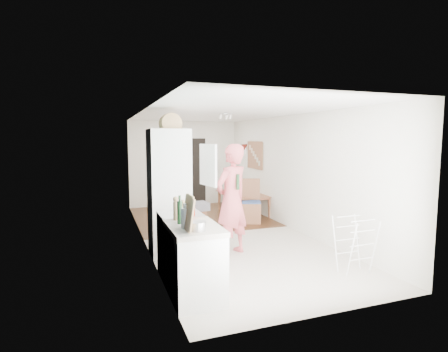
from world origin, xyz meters
TOP-DOWN VIEW (x-y plane):
  - room_shell at (0.00, 0.00)m, footprint 3.20×7.00m
  - floor at (0.00, 0.00)m, footprint 3.20×7.00m
  - wood_floor_overlay at (0.00, 1.85)m, footprint 3.20×3.30m
  - sage_wall_panel at (-1.59, -2.00)m, footprint 0.02×3.00m
  - tile_splashback at (-1.59, -2.55)m, footprint 0.02×1.90m
  - doorway_recess at (0.20, 3.48)m, footprint 0.90×0.04m
  - base_cabinet at (-1.30, -2.55)m, footprint 0.60×0.90m
  - worktop at (-1.30, -2.55)m, footprint 0.62×0.92m
  - range_cooker at (-1.30, -1.80)m, footprint 0.60×0.60m
  - cooker_top at (-1.30, -1.80)m, footprint 0.60×0.60m
  - fridge_housing at (-1.27, -0.78)m, footprint 0.66×0.66m
  - fridge_door at (-0.66, -1.08)m, footprint 0.14×0.56m
  - fridge_interior at (-0.96, -0.78)m, footprint 0.02×0.52m
  - pinboard at (1.58, 1.90)m, footprint 0.03×0.90m
  - pinboard_frame at (1.57, 1.90)m, footprint 0.00×0.94m
  - wall_sconce at (1.54, 2.55)m, footprint 0.18×0.18m
  - person at (-0.27, -1.16)m, footprint 0.97×0.85m
  - dining_table at (1.19, 1.72)m, footprint 0.87×1.42m
  - dining_chair at (0.97, 0.79)m, footprint 0.56×0.56m
  - stool at (-0.30, 0.83)m, footprint 0.30×0.30m
  - grey_drape at (-0.29, 0.84)m, footprint 0.43×0.43m
  - drying_rack at (1.15, -2.57)m, footprint 0.44×0.39m
  - bread_bin at (-1.23, -0.80)m, footprint 0.42×0.41m
  - red_casserole at (-1.27, -1.94)m, footprint 0.36×0.36m
  - steel_pan at (-1.32, -2.79)m, footprint 0.24×0.24m
  - held_bottle at (-0.21, -1.30)m, footprint 0.06×0.06m
  - bottle_a at (-1.44, -2.40)m, footprint 0.07×0.07m
  - bottle_b at (-1.33, -2.38)m, footprint 0.07×0.07m
  - bottle_c at (-1.43, -2.64)m, footprint 0.11×0.11m
  - pepper_mill_front at (-1.45, -2.19)m, footprint 0.08×0.08m
  - pepper_mill_back at (-1.34, -2.11)m, footprint 0.06×0.06m
  - chopping_boards at (-1.42, -2.76)m, footprint 0.05×0.31m

SIDE VIEW (x-z plane):
  - floor at x=0.00m, z-range -0.01..0.01m
  - wood_floor_overlay at x=0.00m, z-range 0.00..0.01m
  - stool at x=-0.30m, z-range 0.00..0.38m
  - dining_table at x=1.19m, z-range 0.00..0.48m
  - drying_rack at x=1.15m, z-range 0.00..0.84m
  - base_cabinet at x=-1.30m, z-range 0.00..0.86m
  - range_cooker at x=-1.30m, z-range 0.00..0.88m
  - grey_drape at x=-0.29m, z-range 0.38..0.56m
  - dining_chair at x=0.97m, z-range 0.00..1.04m
  - worktop at x=-1.30m, z-range 0.86..0.92m
  - cooker_top at x=-1.30m, z-range 0.88..0.92m
  - steel_pan at x=-1.32m, z-range 0.92..1.03m
  - doorway_recess at x=0.20m, z-range 0.00..2.00m
  - red_casserole at x=-1.27m, z-range 0.92..1.10m
  - pepper_mill_back at x=-1.34m, z-range 0.92..1.12m
  - bottle_c at x=-1.43m, z-range 0.92..1.16m
  - pepper_mill_front at x=-1.45m, z-range 0.92..1.17m
  - bottle_b at x=-1.33m, z-range 0.92..1.20m
  - bottle_a at x=-1.44m, z-range 0.92..1.21m
  - fridge_housing at x=-1.27m, z-range 0.00..2.15m
  - person at x=-0.27m, z-range 0.00..2.25m
  - chopping_boards at x=-1.42m, z-range 0.92..1.34m
  - tile_splashback at x=-1.59m, z-range 0.90..1.40m
  - room_shell at x=0.00m, z-range 0.00..2.50m
  - held_bottle at x=-0.21m, z-range 1.14..1.40m
  - fridge_door at x=-0.66m, z-range 1.20..1.90m
  - fridge_interior at x=-0.96m, z-range 1.22..1.88m
  - pinboard at x=1.58m, z-range 1.20..1.90m
  - pinboard_frame at x=1.57m, z-range 1.18..1.92m
  - wall_sconce at x=1.54m, z-range 1.67..1.83m
  - sage_wall_panel at x=-1.59m, z-range 1.20..2.50m
  - bread_bin at x=-1.23m, z-range 2.15..2.34m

